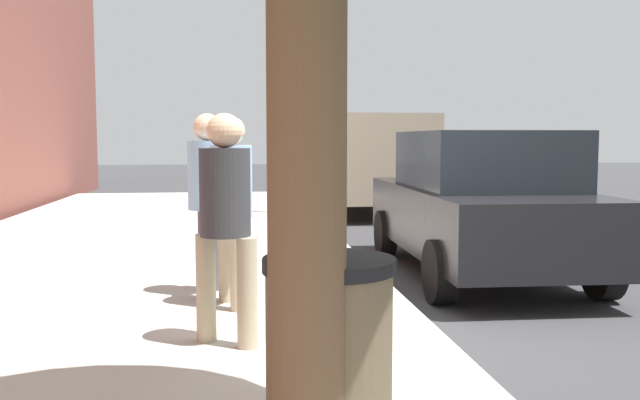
% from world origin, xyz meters
% --- Properties ---
extents(ground_plane, '(80.00, 80.00, 0.00)m').
position_xyz_m(ground_plane, '(0.00, 0.00, 0.00)').
color(ground_plane, '#38383A').
rests_on(ground_plane, ground).
extents(sidewalk_slab, '(28.00, 6.00, 0.15)m').
position_xyz_m(sidewalk_slab, '(0.00, 3.00, 0.07)').
color(sidewalk_slab, '#B7B2A8').
rests_on(sidewalk_slab, ground_plane).
extents(parking_meter, '(0.36, 0.12, 1.41)m').
position_xyz_m(parking_meter, '(0.39, 0.72, 1.17)').
color(parking_meter, gray).
rests_on(parking_meter, sidewalk_slab).
extents(pedestrian_at_meter, '(0.51, 0.38, 1.73)m').
position_xyz_m(pedestrian_at_meter, '(0.32, 1.66, 1.16)').
color(pedestrian_at_meter, tan).
rests_on(pedestrian_at_meter, sidewalk_slab).
extents(pedestrian_bystander, '(0.37, 0.46, 1.72)m').
position_xyz_m(pedestrian_bystander, '(-0.86, 1.70, 1.15)').
color(pedestrian_bystander, tan).
rests_on(pedestrian_bystander, sidewalk_slab).
extents(parking_officer, '(0.53, 0.39, 1.78)m').
position_xyz_m(parking_officer, '(0.82, 1.88, 1.20)').
color(parking_officer, '#47474C').
rests_on(parking_officer, sidewalk_slab).
extents(parked_sedan_near, '(4.45, 2.06, 1.77)m').
position_xyz_m(parked_sedan_near, '(2.12, -1.35, 0.89)').
color(parked_sedan_near, black).
rests_on(parked_sedan_near, ground_plane).
extents(parked_van_far, '(5.26, 2.24, 2.18)m').
position_xyz_m(parked_van_far, '(9.60, -1.35, 1.26)').
color(parked_van_far, gray).
rests_on(parked_van_far, ground_plane).
extents(traffic_signal, '(0.24, 0.44, 3.60)m').
position_xyz_m(traffic_signal, '(8.28, 0.68, 2.58)').
color(traffic_signal, black).
rests_on(traffic_signal, sidewalk_slab).
extents(trash_bin, '(0.59, 0.59, 1.01)m').
position_xyz_m(trash_bin, '(-2.98, 1.22, 0.66)').
color(trash_bin, brown).
rests_on(trash_bin, sidewalk_slab).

